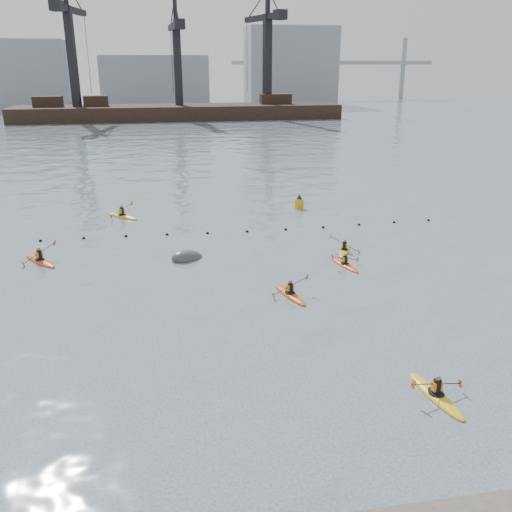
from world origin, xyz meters
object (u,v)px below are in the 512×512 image
object	(u,v)px
kayaker_4	(345,264)
kayaker_5	(122,216)
kayaker_0	(290,294)
kayaker_1	(436,395)
kayaker_3	(344,250)
mooring_buoy	(188,259)
nav_buoy	(299,204)
kayaker_2	(40,260)

from	to	relation	value
kayaker_4	kayaker_5	xyz separation A→B (m)	(-14.47, 14.27, 0.02)
kayaker_0	kayaker_1	distance (m)	10.85
kayaker_0	kayaker_5	distance (m)	20.72
kayaker_0	kayaker_1	bearing A→B (deg)	-88.28
kayaker_3	mooring_buoy	distance (m)	10.58
kayaker_1	nav_buoy	distance (m)	28.74
kayaker_1	kayaker_4	world-z (taller)	kayaker_1
kayaker_0	mooring_buoy	xyz separation A→B (m)	(-5.22, 6.98, -0.10)
kayaker_0	kayaker_3	bearing A→B (deg)	34.81
kayaker_3	kayaker_5	world-z (taller)	kayaker_3
kayaker_2	mooring_buoy	xyz separation A→B (m)	(9.39, -1.05, -0.11)
kayaker_0	kayaker_2	world-z (taller)	kayaker_2
kayaker_2	kayaker_4	distance (m)	19.54
kayaker_2	kayaker_1	bearing A→B (deg)	-83.67
kayaker_3	kayaker_2	bearing A→B (deg)	-157.50
mooring_buoy	nav_buoy	size ratio (longest dim) A/B	1.62
kayaker_1	kayaker_3	world-z (taller)	kayaker_3
kayaker_4	nav_buoy	distance (m)	14.44
nav_buoy	kayaker_0	bearing A→B (deg)	-105.95
kayaker_2	mooring_buoy	world-z (taller)	kayaker_2
kayaker_2	nav_buoy	size ratio (longest dim) A/B	2.27
kayaker_0	kayaker_2	xyz separation A→B (m)	(-14.60, 8.03, 0.01)
kayaker_2	nav_buoy	world-z (taller)	nav_buoy
kayaker_3	nav_buoy	size ratio (longest dim) A/B	2.16
kayaker_3	kayaker_5	xyz separation A→B (m)	(-15.32, 11.66, 0.01)
kayaker_3	kayaker_4	xyz separation A→B (m)	(-0.86, -2.60, -0.00)
kayaker_2	kayaker_4	world-z (taller)	kayaker_2
kayaker_5	kayaker_2	bearing A→B (deg)	-159.16
kayaker_2	kayaker_5	size ratio (longest dim) A/B	1.05
kayaker_2	kayaker_5	distance (m)	11.15
kayaker_0	kayaker_3	xyz separation A→B (m)	(5.35, 6.50, -0.01)
kayaker_0	kayaker_5	bearing A→B (deg)	103.04
kayaker_3	kayaker_5	bearing A→B (deg)	169.59
kayaker_0	nav_buoy	size ratio (longest dim) A/B	2.37
mooring_buoy	kayaker_2	bearing A→B (deg)	173.65
kayaker_3	kayaker_1	bearing A→B (deg)	-70.23
kayaker_4	mooring_buoy	bearing A→B (deg)	-32.03
nav_buoy	kayaker_5	bearing A→B (deg)	-179.45
kayaker_5	nav_buoy	bearing A→B (deg)	-44.04
kayaker_1	kayaker_5	size ratio (longest dim) A/B	1.12
kayaker_1	mooring_buoy	world-z (taller)	kayaker_1
kayaker_1	kayaker_5	world-z (taller)	kayaker_5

